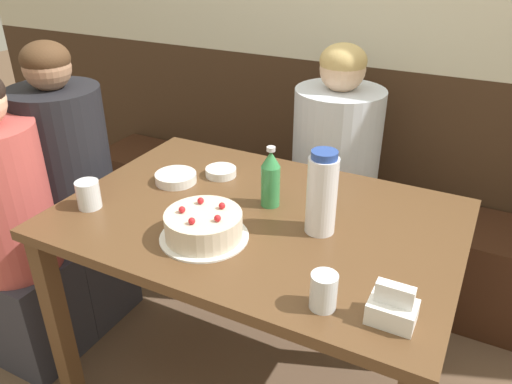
{
  "coord_description": "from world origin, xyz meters",
  "views": [
    {
      "loc": [
        0.62,
        -1.23,
        1.59
      ],
      "look_at": [
        -0.03,
        0.05,
        0.82
      ],
      "focal_mm": 35.0,
      "sensor_mm": 36.0,
      "label": 1
    }
  ],
  "objects_px": {
    "person_teal_shirt": "(333,182)",
    "person_grey_tee": "(13,238)",
    "bowl_soup_white": "(176,178)",
    "person_pale_blue_shirt": "(72,197)",
    "bowl_rice_small": "(221,172)",
    "glass_tumbler_short": "(88,195)",
    "glass_water_tall": "(324,291)",
    "birthday_cake": "(204,226)",
    "water_pitcher": "(322,193)",
    "napkin_holder": "(392,308)",
    "soju_bottle": "(271,178)",
    "bench_seat": "(332,234)"
  },
  "relations": [
    {
      "from": "water_pitcher",
      "to": "napkin_holder",
      "type": "relative_size",
      "value": 2.38
    },
    {
      "from": "bowl_soup_white",
      "to": "person_teal_shirt",
      "type": "height_order",
      "value": "person_teal_shirt"
    },
    {
      "from": "bench_seat",
      "to": "person_grey_tee",
      "type": "bearing_deg",
      "value": -129.3
    },
    {
      "from": "birthday_cake",
      "to": "napkin_holder",
      "type": "xyz_separation_m",
      "value": [
        0.58,
        -0.1,
        -0.0
      ]
    },
    {
      "from": "bench_seat",
      "to": "person_teal_shirt",
      "type": "relative_size",
      "value": 2.33
    },
    {
      "from": "birthday_cake",
      "to": "glass_water_tall",
      "type": "distance_m",
      "value": 0.44
    },
    {
      "from": "water_pitcher",
      "to": "bowl_soup_white",
      "type": "xyz_separation_m",
      "value": [
        -0.58,
        0.07,
        -0.11
      ]
    },
    {
      "from": "glass_tumbler_short",
      "to": "person_teal_shirt",
      "type": "height_order",
      "value": "person_teal_shirt"
    },
    {
      "from": "glass_water_tall",
      "to": "person_grey_tee",
      "type": "bearing_deg",
      "value": 177.06
    },
    {
      "from": "person_pale_blue_shirt",
      "to": "bowl_soup_white",
      "type": "bearing_deg",
      "value": 2.92
    },
    {
      "from": "soju_bottle",
      "to": "napkin_holder",
      "type": "distance_m",
      "value": 0.62
    },
    {
      "from": "glass_water_tall",
      "to": "person_pale_blue_shirt",
      "type": "xyz_separation_m",
      "value": [
        -1.23,
        0.37,
        -0.22
      ]
    },
    {
      "from": "glass_water_tall",
      "to": "person_pale_blue_shirt",
      "type": "distance_m",
      "value": 1.3
    },
    {
      "from": "soju_bottle",
      "to": "bowl_rice_small",
      "type": "relative_size",
      "value": 1.82
    },
    {
      "from": "bench_seat",
      "to": "person_pale_blue_shirt",
      "type": "distance_m",
      "value": 1.24
    },
    {
      "from": "glass_water_tall",
      "to": "birthday_cake",
      "type": "bearing_deg",
      "value": 163.05
    },
    {
      "from": "water_pitcher",
      "to": "person_pale_blue_shirt",
      "type": "distance_m",
      "value": 1.14
    },
    {
      "from": "glass_water_tall",
      "to": "water_pitcher",
      "type": "bearing_deg",
      "value": 111.71
    },
    {
      "from": "bowl_soup_white",
      "to": "glass_water_tall",
      "type": "distance_m",
      "value": 0.81
    },
    {
      "from": "person_teal_shirt",
      "to": "bench_seat",
      "type": "bearing_deg",
      "value": -168.77
    },
    {
      "from": "soju_bottle",
      "to": "person_grey_tee",
      "type": "distance_m",
      "value": 1.0
    },
    {
      "from": "person_grey_tee",
      "to": "soju_bottle",
      "type": "bearing_deg",
      "value": 20.35
    },
    {
      "from": "soju_bottle",
      "to": "glass_water_tall",
      "type": "relative_size",
      "value": 2.19
    },
    {
      "from": "water_pitcher",
      "to": "person_teal_shirt",
      "type": "bearing_deg",
      "value": 104.86
    },
    {
      "from": "bowl_rice_small",
      "to": "glass_tumbler_short",
      "type": "height_order",
      "value": "glass_tumbler_short"
    },
    {
      "from": "bowl_soup_white",
      "to": "person_pale_blue_shirt",
      "type": "distance_m",
      "value": 0.56
    },
    {
      "from": "person_pale_blue_shirt",
      "to": "birthday_cake",
      "type": "bearing_deg",
      "value": -16.35
    },
    {
      "from": "glass_water_tall",
      "to": "person_grey_tee",
      "type": "distance_m",
      "value": 1.26
    },
    {
      "from": "water_pitcher",
      "to": "glass_tumbler_short",
      "type": "relative_size",
      "value": 2.82
    },
    {
      "from": "birthday_cake",
      "to": "person_teal_shirt",
      "type": "height_order",
      "value": "person_teal_shirt"
    },
    {
      "from": "bowl_rice_small",
      "to": "bowl_soup_white",
      "type": "bearing_deg",
      "value": -134.69
    },
    {
      "from": "glass_water_tall",
      "to": "glass_tumbler_short",
      "type": "xyz_separation_m",
      "value": [
        -0.85,
        0.11,
        -0.0
      ]
    },
    {
      "from": "bowl_soup_white",
      "to": "person_teal_shirt",
      "type": "relative_size",
      "value": 0.12
    },
    {
      "from": "napkin_holder",
      "to": "person_pale_blue_shirt",
      "type": "xyz_separation_m",
      "value": [
        -1.39,
        0.34,
        -0.22
      ]
    },
    {
      "from": "soju_bottle",
      "to": "bowl_soup_white",
      "type": "bearing_deg",
      "value": -179.37
    },
    {
      "from": "bench_seat",
      "to": "water_pitcher",
      "type": "bearing_deg",
      "value": -75.75
    },
    {
      "from": "napkin_holder",
      "to": "birthday_cake",
      "type": "bearing_deg",
      "value": 169.96
    },
    {
      "from": "birthday_cake",
      "to": "person_grey_tee",
      "type": "distance_m",
      "value": 0.85
    },
    {
      "from": "water_pitcher",
      "to": "soju_bottle",
      "type": "bearing_deg",
      "value": 160.49
    },
    {
      "from": "water_pitcher",
      "to": "person_grey_tee",
      "type": "bearing_deg",
      "value": -166.63
    },
    {
      "from": "person_teal_shirt",
      "to": "person_grey_tee",
      "type": "bearing_deg",
      "value": -44.13
    },
    {
      "from": "soju_bottle",
      "to": "bench_seat",
      "type": "bearing_deg",
      "value": 90.58
    },
    {
      "from": "bowl_rice_small",
      "to": "bench_seat",
      "type": "bearing_deg",
      "value": 68.65
    },
    {
      "from": "birthday_cake",
      "to": "water_pitcher",
      "type": "relative_size",
      "value": 1.01
    },
    {
      "from": "napkin_holder",
      "to": "water_pitcher",
      "type": "bearing_deg",
      "value": 133.98
    },
    {
      "from": "glass_tumbler_short",
      "to": "person_grey_tee",
      "type": "relative_size",
      "value": 0.08
    },
    {
      "from": "bowl_soup_white",
      "to": "person_pale_blue_shirt",
      "type": "bearing_deg",
      "value": -177.08
    },
    {
      "from": "bowl_rice_small",
      "to": "glass_water_tall",
      "type": "xyz_separation_m",
      "value": [
        0.59,
        -0.51,
        0.03
      ]
    },
    {
      "from": "birthday_cake",
      "to": "bowl_soup_white",
      "type": "xyz_separation_m",
      "value": [
        -0.29,
        0.26,
        -0.02
      ]
    },
    {
      "from": "glass_water_tall",
      "to": "napkin_holder",
      "type": "bearing_deg",
      "value": 8.98
    }
  ]
}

